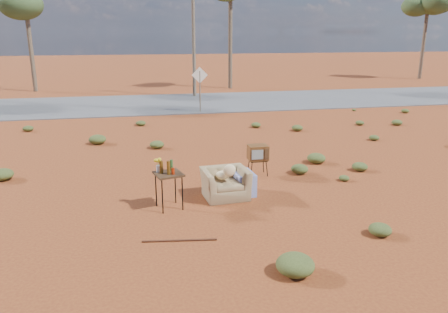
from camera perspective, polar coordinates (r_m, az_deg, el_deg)
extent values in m
plane|color=brown|center=(9.88, -1.07, -6.63)|extent=(140.00, 140.00, 0.00)
cube|color=#565659|center=(24.32, -7.72, 6.89)|extent=(140.00, 7.00, 0.04)
imported|color=olive|center=(10.31, 0.17, -2.90)|extent=(1.11, 0.77, 0.93)
ellipsoid|color=#E3C38A|center=(10.32, -0.17, -2.44)|extent=(0.34, 0.34, 0.20)
ellipsoid|color=#E3C38A|center=(10.08, 0.72, -1.83)|extent=(0.30, 0.15, 0.30)
cube|color=navy|center=(10.60, 2.58, -3.47)|extent=(0.50, 0.72, 0.54)
cube|color=black|center=(11.95, 4.42, -0.47)|extent=(0.47, 0.36, 0.03)
cylinder|color=black|center=(11.80, 3.61, -1.75)|extent=(0.02, 0.02, 0.43)
cylinder|color=black|center=(11.92, 5.61, -1.62)|extent=(0.02, 0.02, 0.43)
cylinder|color=black|center=(12.11, 3.20, -1.28)|extent=(0.02, 0.02, 0.43)
cylinder|color=black|center=(12.22, 5.16, -1.16)|extent=(0.02, 0.02, 0.43)
cube|color=#5C3317|center=(11.89, 4.44, 0.53)|extent=(0.53, 0.41, 0.41)
cube|color=gray|center=(11.67, 4.39, 0.23)|extent=(0.31, 0.02, 0.26)
cube|color=#472D19|center=(11.74, 5.59, 0.30)|extent=(0.12, 0.02, 0.29)
cube|color=#3B2815|center=(9.64, -7.27, -2.28)|extent=(0.69, 0.69, 0.05)
cylinder|color=black|center=(9.50, -8.05, -5.15)|extent=(0.03, 0.03, 0.80)
cylinder|color=black|center=(9.64, -5.46, -4.75)|extent=(0.03, 0.03, 0.80)
cylinder|color=black|center=(9.91, -8.87, -4.28)|extent=(0.03, 0.03, 0.80)
cylinder|color=black|center=(10.04, -6.38, -3.91)|extent=(0.03, 0.03, 0.80)
cylinder|color=#4C300C|center=(9.60, -8.19, -1.32)|extent=(0.08, 0.08, 0.30)
cylinder|color=#4C300C|center=(9.49, -7.26, -1.41)|extent=(0.08, 0.08, 0.32)
cylinder|color=#2A5022|center=(9.73, -6.88, -1.11)|extent=(0.07, 0.07, 0.27)
cylinder|color=red|center=(9.52, -6.68, -1.87)|extent=(0.07, 0.07, 0.15)
cylinder|color=silver|center=(9.71, -8.58, -1.55)|extent=(0.09, 0.09, 0.16)
ellipsoid|color=gold|center=(9.66, -8.62, -0.59)|extent=(0.18, 0.18, 0.14)
cylinder|color=#462212|center=(8.40, -5.82, -10.84)|extent=(1.40, 0.23, 0.04)
cylinder|color=brown|center=(21.39, -3.15, 8.43)|extent=(0.06, 0.06, 2.00)
cube|color=silver|center=(21.30, -3.19, 10.57)|extent=(0.78, 0.04, 0.78)
cylinder|color=brown|center=(31.62, -23.97, 13.20)|extent=(0.28, 0.28, 6.00)
ellipsoid|color=#3C582D|center=(31.65, -24.50, 17.70)|extent=(3.20, 3.20, 2.20)
cylinder|color=brown|center=(30.71, 0.82, 15.41)|extent=(0.28, 0.28, 7.00)
cylinder|color=brown|center=(40.60, 24.67, 13.80)|extent=(0.28, 0.28, 6.50)
ellipsoid|color=#3C582D|center=(40.65, 25.14, 17.65)|extent=(3.20, 3.20, 2.20)
cylinder|color=brown|center=(26.72, -4.02, 16.37)|extent=(0.20, 0.20, 8.00)
ellipsoid|color=#475425|center=(13.00, -26.95, -2.10)|extent=(0.56, 0.56, 0.31)
ellipsoid|color=#475425|center=(12.95, 17.32, -1.27)|extent=(0.44, 0.44, 0.24)
ellipsoid|color=#475425|center=(15.94, -16.21, 2.16)|extent=(0.60, 0.60, 0.33)
ellipsoid|color=#475425|center=(16.76, 19.01, 2.34)|extent=(0.36, 0.36, 0.20)
ellipsoid|color=#475425|center=(18.04, 4.20, 4.13)|extent=(0.40, 0.40, 0.22)
ellipsoid|color=#475425|center=(18.84, -11.02, 4.30)|extent=(0.30, 0.30, 0.17)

